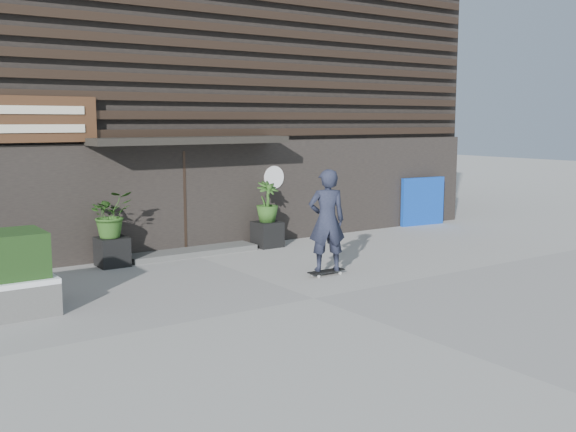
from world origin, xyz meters
TOP-DOWN VIEW (x-y plane):
  - ground at (0.00, 0.00)m, footprint 80.00×80.00m
  - entrance_step at (0.00, 4.60)m, footprint 3.00×0.80m
  - planter_pot_left at (-1.90, 4.40)m, footprint 0.60×0.60m
  - bamboo_left at (-1.90, 4.40)m, footprint 0.86×0.75m
  - planter_pot_right at (1.90, 4.40)m, footprint 0.60×0.60m
  - bamboo_right at (1.90, 4.40)m, footprint 0.54×0.54m
  - blue_tarp at (7.40, 4.70)m, footprint 1.47×0.28m
  - building at (-0.00, 9.96)m, footprint 18.00×11.00m
  - skateboarder at (1.22, 1.23)m, footprint 0.84×0.71m

SIDE VIEW (x-z plane):
  - ground at x=0.00m, z-range 0.00..0.00m
  - entrance_step at x=0.00m, z-range 0.00..0.12m
  - planter_pot_left at x=-1.90m, z-range 0.00..0.60m
  - planter_pot_right at x=1.90m, z-range 0.00..0.60m
  - blue_tarp at x=7.40m, z-range 0.00..1.37m
  - skateboarder at x=1.22m, z-range 0.04..2.11m
  - bamboo_left at x=-1.90m, z-range 0.60..1.56m
  - bamboo_right at x=1.90m, z-range 0.60..1.56m
  - building at x=0.00m, z-range -0.01..7.99m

